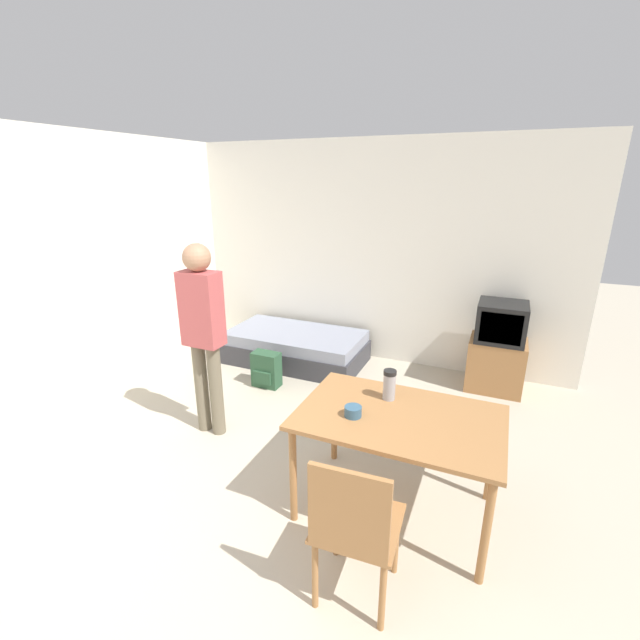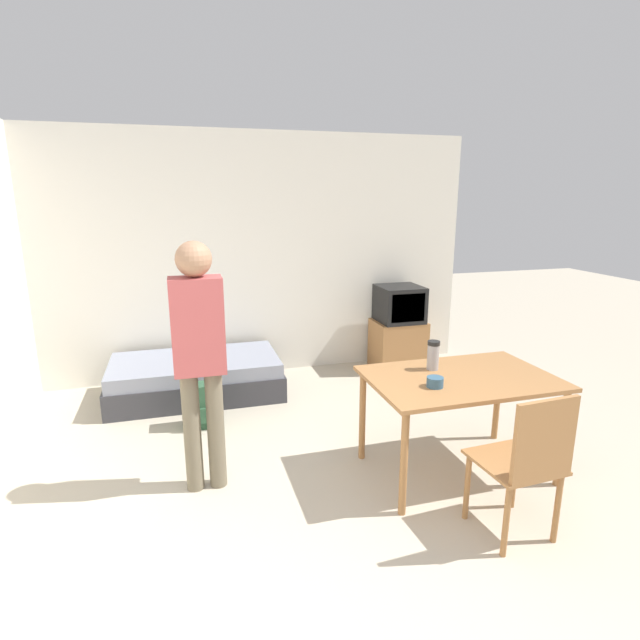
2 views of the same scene
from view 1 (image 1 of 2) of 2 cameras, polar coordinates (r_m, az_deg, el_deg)
The scene contains 11 objects.
ground_plane at distance 3.05m, azimuth -26.05°, elevation -31.44°, with size 20.00×20.00×0.00m, color #B2A893.
wall_back at distance 5.45m, azimuth 4.80°, elevation 8.90°, with size 5.31×0.06×2.70m.
wall_left at distance 5.07m, azimuth -27.84°, elevation 6.11°, with size 0.06×4.95×2.70m.
daybed at distance 5.48m, azimuth -3.25°, elevation -3.59°, with size 1.72×0.92×0.40m.
tv at distance 5.05m, azimuth 22.61°, elevation -3.49°, with size 0.58×0.48×1.00m.
dining_table at distance 2.98m, azimuth 10.44°, elevation -13.74°, with size 1.33×0.86×0.76m.
wooden_chair at distance 2.46m, azimuth 4.52°, elevation -25.66°, with size 0.47×0.47×0.95m.
person_standing at distance 3.82m, azimuth -15.32°, elevation -0.88°, with size 0.34×0.23×1.74m.
thermos_flask at distance 3.07m, azimuth 9.25°, elevation -8.32°, with size 0.09×0.09×0.22m.
mate_bowl at distance 2.88m, azimuth 4.42°, elevation -12.05°, with size 0.11×0.11×0.07m.
backpack at distance 4.87m, azimuth -7.19°, elevation -6.58°, with size 0.31×0.21×0.40m.
Camera 1 is at (1.73, -1.11, 2.25)m, focal length 24.00 mm.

